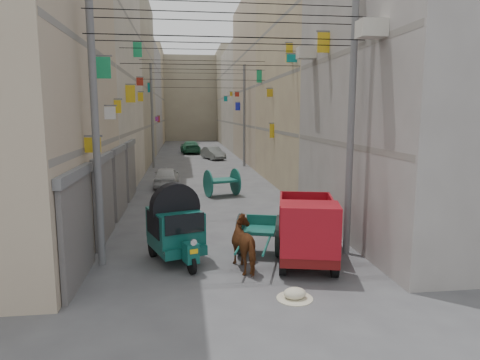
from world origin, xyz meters
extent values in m
cube|color=slate|center=(-4.12, 8.00, 3.20)|extent=(0.25, 9.80, 0.18)
cube|color=slate|center=(-4.12, 8.00, 6.20)|extent=(0.25, 9.80, 0.18)
cube|color=#B7AB9D|center=(-8.00, 19.00, 6.00)|extent=(8.00, 12.00, 12.00)
cube|color=slate|center=(-4.12, 19.00, 3.20)|extent=(0.25, 11.76, 0.18)
cube|color=slate|center=(-4.12, 19.00, 6.20)|extent=(0.25, 11.76, 0.18)
cube|color=slate|center=(-4.12, 19.00, 9.20)|extent=(0.25, 11.76, 0.18)
cube|color=gray|center=(-8.00, 32.00, 7.00)|extent=(8.00, 14.00, 14.00)
cube|color=slate|center=(-4.12, 32.00, 3.20)|extent=(0.25, 13.72, 0.18)
cube|color=slate|center=(-4.12, 32.00, 6.20)|extent=(0.25, 13.72, 0.18)
cube|color=slate|center=(-4.12, 32.00, 9.20)|extent=(0.25, 13.72, 0.18)
cube|color=#9B9591|center=(-8.00, 46.00, 5.90)|extent=(8.00, 14.00, 11.80)
cube|color=slate|center=(-4.12, 46.00, 3.20)|extent=(0.25, 13.72, 0.18)
cube|color=slate|center=(-4.12, 46.00, 6.20)|extent=(0.25, 13.72, 0.18)
cube|color=slate|center=(-4.12, 46.00, 9.20)|extent=(0.25, 13.72, 0.18)
cube|color=tan|center=(-8.00, 59.00, 6.75)|extent=(8.00, 12.00, 13.50)
cube|color=slate|center=(-4.12, 59.00, 3.20)|extent=(0.25, 11.76, 0.18)
cube|color=slate|center=(-4.12, 59.00, 6.20)|extent=(0.25, 11.76, 0.18)
cube|color=slate|center=(-4.12, 59.00, 9.20)|extent=(0.25, 11.76, 0.18)
cube|color=#9B9591|center=(8.00, 8.00, 6.50)|extent=(8.00, 10.00, 13.00)
cube|color=slate|center=(4.12, 8.00, 3.20)|extent=(0.25, 9.80, 0.18)
cube|color=slate|center=(4.12, 8.00, 6.20)|extent=(0.25, 9.80, 0.18)
cube|color=tan|center=(8.00, 19.00, 6.00)|extent=(8.00, 12.00, 12.00)
cube|color=slate|center=(4.12, 19.00, 3.20)|extent=(0.25, 11.76, 0.18)
cube|color=slate|center=(4.12, 19.00, 6.20)|extent=(0.25, 11.76, 0.18)
cube|color=slate|center=(4.12, 19.00, 9.20)|extent=(0.25, 11.76, 0.18)
cube|color=tan|center=(8.00, 32.00, 7.00)|extent=(8.00, 14.00, 14.00)
cube|color=slate|center=(4.12, 32.00, 3.20)|extent=(0.25, 13.72, 0.18)
cube|color=slate|center=(4.12, 32.00, 6.20)|extent=(0.25, 13.72, 0.18)
cube|color=slate|center=(4.12, 32.00, 9.20)|extent=(0.25, 13.72, 0.18)
cube|color=#B7AB9D|center=(8.00, 46.00, 5.90)|extent=(8.00, 14.00, 11.80)
cube|color=slate|center=(4.12, 46.00, 3.20)|extent=(0.25, 13.72, 0.18)
cube|color=slate|center=(4.12, 46.00, 6.20)|extent=(0.25, 13.72, 0.18)
cube|color=slate|center=(4.12, 46.00, 9.20)|extent=(0.25, 13.72, 0.18)
cube|color=gray|center=(8.00, 59.00, 6.75)|extent=(8.00, 12.00, 13.50)
cube|color=slate|center=(4.12, 59.00, 3.20)|extent=(0.25, 11.76, 0.18)
cube|color=slate|center=(4.12, 59.00, 6.20)|extent=(0.25, 11.76, 0.18)
cube|color=slate|center=(4.12, 59.00, 9.20)|extent=(0.25, 11.76, 0.18)
cube|color=gray|center=(0.00, 66.00, 6.50)|extent=(22.00, 10.00, 13.00)
cube|color=#515156|center=(-3.92, 4.80, 1.30)|extent=(0.12, 3.00, 2.60)
cube|color=slate|center=(-3.90, 4.80, 2.75)|extent=(0.18, 3.20, 0.25)
cube|color=#515156|center=(-3.92, 8.50, 1.30)|extent=(0.12, 3.00, 2.60)
cube|color=slate|center=(-3.90, 8.50, 2.75)|extent=(0.18, 3.20, 0.25)
cube|color=#515156|center=(-3.92, 12.20, 1.30)|extent=(0.12, 3.00, 2.60)
cube|color=slate|center=(-3.90, 12.20, 2.75)|extent=(0.18, 3.20, 0.25)
cube|color=#515156|center=(-3.92, 16.00, 1.30)|extent=(0.12, 3.00, 2.60)
cube|color=slate|center=(-3.90, 16.00, 2.75)|extent=(0.18, 3.20, 0.25)
cube|color=#A42415|center=(3.81, 34.28, 5.98)|extent=(0.38, 0.08, 0.41)
cube|color=#A42415|center=(-3.86, 41.61, 3.62)|extent=(0.27, 0.08, 0.71)
cube|color=gold|center=(-3.78, 6.43, 3.35)|extent=(0.44, 0.08, 0.42)
cube|color=gold|center=(-3.77, 15.80, 5.17)|extent=(0.45, 0.08, 0.84)
cube|color=#0B8181|center=(3.79, 44.88, 5.91)|extent=(0.41, 0.08, 0.59)
cube|color=silver|center=(-3.81, 9.76, 4.24)|extent=(0.38, 0.08, 0.44)
cube|color=#1C26C4|center=(3.78, 33.54, 4.85)|extent=(0.43, 0.08, 0.72)
cube|color=#BD9516|center=(3.86, 39.62, 6.25)|extent=(0.28, 0.08, 0.44)
cube|color=#1B985B|center=(-3.76, 20.00, 7.85)|extent=(0.48, 0.08, 0.84)
cube|color=#9D2A98|center=(-3.85, 38.07, 3.67)|extent=(0.31, 0.08, 0.44)
cube|color=#BD9516|center=(3.82, 19.02, 5.41)|extent=(0.35, 0.08, 0.45)
cube|color=#1B985B|center=(3.83, 22.65, 6.65)|extent=(0.34, 0.08, 0.79)
cube|color=gold|center=(-3.86, 12.02, 4.50)|extent=(0.28, 0.08, 0.52)
cube|color=#0B8181|center=(-3.86, 29.62, 6.26)|extent=(0.28, 0.08, 0.74)
cube|color=gold|center=(3.87, 18.51, 3.22)|extent=(0.26, 0.08, 0.80)
cube|color=gold|center=(3.83, 9.37, 6.69)|extent=(0.34, 0.08, 0.55)
cube|color=#1B985B|center=(-3.76, 8.55, 5.67)|extent=(0.47, 0.08, 0.67)
cube|color=#A42415|center=(-3.80, 21.15, 6.14)|extent=(0.40, 0.08, 0.47)
cube|color=gold|center=(-3.84, 21.66, 5.24)|extent=(0.32, 0.08, 0.55)
cube|color=#0B8181|center=(3.76, 13.74, 6.73)|extent=(0.47, 0.08, 0.35)
cube|color=gold|center=(3.84, 14.58, 7.07)|extent=(0.32, 0.08, 0.89)
cube|color=gold|center=(3.78, 9.29, 6.73)|extent=(0.44, 0.08, 0.69)
cube|color=#A42415|center=(-4.06, 6.00, 3.00)|extent=(0.10, 3.20, 0.80)
cube|color=#A42415|center=(-4.06, 15.00, 3.00)|extent=(0.10, 3.20, 0.80)
cube|color=silver|center=(-4.06, 27.00, 3.00)|extent=(0.10, 3.20, 0.80)
cube|color=#9D2A98|center=(-4.06, 39.00, 3.00)|extent=(0.10, 3.20, 0.80)
cube|color=#A42415|center=(4.06, 6.00, 3.00)|extent=(0.10, 3.20, 0.80)
cube|color=#9D2A98|center=(4.06, 15.00, 3.00)|extent=(0.10, 3.20, 0.80)
cube|color=#1B985B|center=(4.06, 27.00, 3.00)|extent=(0.10, 3.20, 0.80)
cube|color=#1C26C4|center=(4.06, 39.00, 3.00)|extent=(0.10, 3.20, 0.80)
cube|color=beige|center=(3.65, 5.00, 6.40)|extent=(0.70, 0.55, 0.45)
cube|color=beige|center=(3.65, 11.00, 6.60)|extent=(0.70, 0.55, 0.45)
cylinder|color=slate|center=(-3.60, 6.00, 4.00)|extent=(0.20, 0.20, 8.00)
cylinder|color=slate|center=(3.60, 6.00, 4.00)|extent=(0.20, 0.20, 8.00)
cylinder|color=slate|center=(-3.60, 28.00, 4.00)|extent=(0.20, 0.20, 8.00)
cylinder|color=slate|center=(3.60, 28.00, 4.00)|extent=(0.20, 0.20, 8.00)
cylinder|color=black|center=(0.00, 5.50, 6.20)|extent=(7.40, 0.02, 0.02)
cylinder|color=black|center=(0.00, 5.50, 6.80)|extent=(7.40, 0.02, 0.02)
cylinder|color=black|center=(0.00, 6.50, 6.20)|extent=(7.40, 0.02, 0.02)
cylinder|color=black|center=(0.00, 6.50, 6.80)|extent=(7.40, 0.02, 0.02)
cylinder|color=black|center=(0.00, 6.50, 7.30)|extent=(7.40, 0.02, 0.02)
cylinder|color=black|center=(0.00, 12.00, 6.20)|extent=(7.40, 0.02, 0.02)
cylinder|color=black|center=(0.00, 12.00, 6.80)|extent=(7.40, 0.02, 0.02)
cylinder|color=black|center=(0.00, 12.00, 7.30)|extent=(7.40, 0.02, 0.02)
cylinder|color=black|center=(0.00, 20.00, 6.20)|extent=(7.40, 0.02, 0.02)
cylinder|color=black|center=(0.00, 20.00, 6.80)|extent=(7.40, 0.02, 0.02)
cylinder|color=black|center=(0.00, 20.00, 7.30)|extent=(7.40, 0.02, 0.02)
cylinder|color=black|center=(0.00, 28.00, 6.20)|extent=(7.40, 0.02, 0.02)
cylinder|color=black|center=(0.00, 28.00, 6.80)|extent=(7.40, 0.02, 0.02)
cylinder|color=black|center=(0.00, 28.00, 7.30)|extent=(7.40, 0.02, 0.02)
cylinder|color=black|center=(-1.11, 4.91, 0.27)|extent=(0.29, 0.55, 0.54)
cylinder|color=black|center=(-2.23, 6.47, 0.27)|extent=(0.29, 0.55, 0.54)
cylinder|color=black|center=(-1.22, 6.83, 0.27)|extent=(0.29, 0.55, 0.54)
cube|color=#0D4941|center=(-1.53, 6.10, 0.47)|extent=(1.77, 2.15, 0.27)
cube|color=#0D4941|center=(-1.12, 4.96, 0.58)|extent=(0.47, 0.53, 0.54)
cylinder|color=silver|center=(-1.05, 4.75, 0.92)|extent=(0.18, 0.10, 0.18)
cube|color=#E5AC0C|center=(-1.04, 4.73, 0.68)|extent=(0.21, 0.10, 0.12)
cube|color=#0D4941|center=(-1.55, 6.15, 1.02)|extent=(1.75, 1.98, 0.92)
cube|color=black|center=(-1.26, 5.35, 1.26)|extent=(1.07, 0.43, 0.54)
cube|color=black|center=(-2.15, 5.93, 1.12)|extent=(0.43, 1.11, 0.63)
cube|color=black|center=(-0.94, 6.36, 1.12)|extent=(0.43, 1.11, 0.63)
cube|color=white|center=(-1.25, 5.32, 0.54)|extent=(1.16, 0.45, 0.06)
cylinder|color=black|center=(0.41, 6.40, 0.62)|extent=(0.50, 1.23, 1.24)
cylinder|color=#13564B|center=(0.41, 6.40, 0.62)|extent=(0.44, 0.97, 0.97)
cylinder|color=slate|center=(0.41, 6.40, 0.62)|extent=(0.23, 0.21, 0.16)
cylinder|color=black|center=(1.51, 6.05, 0.62)|extent=(0.50, 1.23, 1.24)
cylinder|color=#13564B|center=(1.51, 6.05, 0.62)|extent=(0.44, 0.97, 0.97)
cylinder|color=slate|center=(1.51, 6.05, 0.62)|extent=(0.23, 0.21, 0.16)
cylinder|color=slate|center=(0.96, 6.22, 0.62)|extent=(1.16, 0.43, 0.07)
cube|color=#13564B|center=(0.96, 6.22, 0.78)|extent=(1.18, 1.21, 0.09)
cube|color=#13564B|center=(1.09, 6.65, 0.98)|extent=(0.91, 0.35, 0.31)
cylinder|color=#13564B|center=(0.29, 5.27, 0.71)|extent=(0.67, 1.97, 0.06)
cylinder|color=#13564B|center=(0.96, 5.06, 0.71)|extent=(0.67, 1.97, 0.06)
cylinder|color=black|center=(1.28, 4.55, 0.34)|extent=(0.34, 0.71, 0.68)
cylinder|color=black|center=(1.81, 6.76, 0.34)|extent=(0.34, 0.71, 0.68)
cylinder|color=black|center=(2.59, 4.23, 0.34)|extent=(0.34, 0.71, 0.68)
cylinder|color=black|center=(3.12, 6.44, 0.34)|extent=(0.34, 0.71, 0.68)
cube|color=#550C0C|center=(2.20, 5.50, 0.57)|extent=(2.25, 3.67, 0.36)
cube|color=maroon|center=(1.92, 4.34, 1.29)|extent=(1.71, 1.41, 1.29)
cube|color=black|center=(1.81, 3.87, 1.40)|extent=(1.32, 0.37, 0.57)
cube|color=#550C0C|center=(2.33, 6.05, 0.85)|extent=(2.04, 2.57, 0.12)
cube|color=maroon|center=(1.60, 6.22, 1.29)|extent=(0.59, 2.23, 0.88)
cube|color=maroon|center=(3.07, 5.87, 1.29)|extent=(0.59, 2.23, 0.88)
cube|color=maroon|center=(2.59, 7.13, 1.29)|extent=(1.52, 0.42, 0.88)
cylinder|color=#13564B|center=(-0.05, 15.42, 0.70)|extent=(0.45, 1.36, 1.40)
cylinder|color=#13564B|center=(1.39, 15.83, 0.70)|extent=(0.45, 1.36, 1.40)
cube|color=#13564B|center=(0.67, 15.62, 0.83)|extent=(1.61, 1.50, 0.11)
cylinder|color=slate|center=(0.67, 15.62, 0.70)|extent=(1.52, 0.51, 0.09)
ellipsoid|color=beige|center=(1.22, 3.06, 0.13)|extent=(0.53, 0.42, 0.26)
imported|color=#5F2516|center=(0.43, 5.12, 0.70)|extent=(1.15, 1.80, 1.41)
imported|color=silver|center=(-2.27, 18.97, 0.58)|extent=(1.44, 3.44, 1.16)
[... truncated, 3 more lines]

